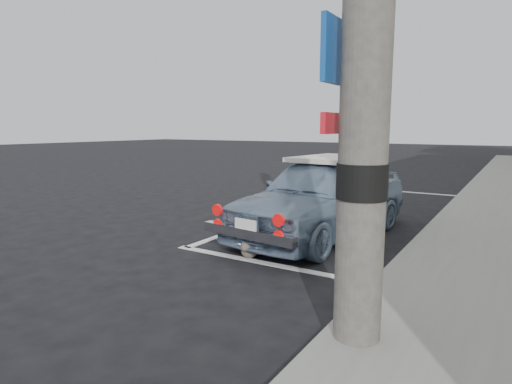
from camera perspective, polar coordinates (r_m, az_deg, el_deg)
ground at (r=5.97m, az=0.52°, el=-7.63°), size 80.00×80.00×0.00m
pline_rear at (r=5.31m, az=2.34°, el=-9.66°), size 3.00×0.12×0.01m
pline_front at (r=11.78m, az=19.38°, el=0.01°), size 3.00×0.12×0.01m
pline_side at (r=8.95m, az=5.60°, el=-2.14°), size 0.12×7.00×0.01m
retro_coupe at (r=6.66m, az=8.78°, el=-0.47°), size 1.91×3.81×1.25m
cat at (r=5.56m, az=-0.82°, el=-7.54°), size 0.29×0.50×0.27m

